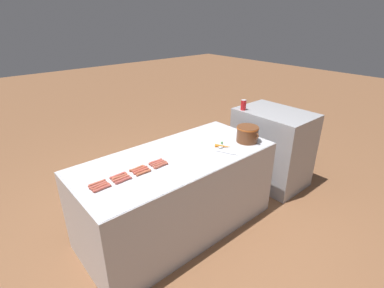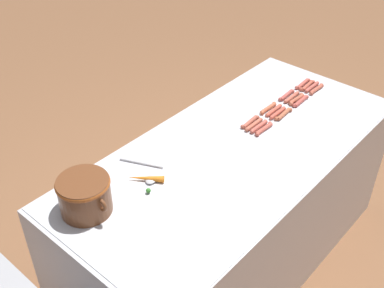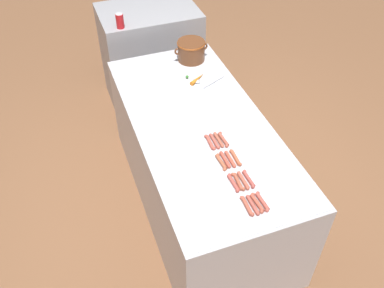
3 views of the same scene
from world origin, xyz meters
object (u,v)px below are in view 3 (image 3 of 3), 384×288
Objects in this scene: hot_dog_4 at (253,205)px; hot_dog_14 at (235,158)px; hot_dog_12 at (262,201)px; hot_dog_13 at (249,179)px; hot_dog_11 at (219,140)px; carrot at (197,78)px; hot_dog_3 at (210,142)px; hot_dog_15 at (223,139)px; back_cabinet at (151,56)px; soda_can at (120,21)px; hot_dog_9 at (243,180)px; hot_dog_8 at (257,203)px; serving_spoon at (202,81)px; hot_dog_7 at (214,141)px; hot_dog_5 at (238,182)px; bean_pot at (191,50)px; hot_dog_6 at (225,160)px; hot_dog_1 at (233,183)px; hot_dog_2 at (221,162)px; hot_dog_0 at (247,206)px; hot_dog_10 at (230,159)px.

hot_dog_4 is 1.00× the size of hot_dog_14.
hot_dog_13 is (0.00, 0.18, 0.00)m from hot_dog_12.
hot_dog_11 is 0.70m from carrot.
hot_dog_15 is (0.09, -0.01, 0.00)m from hot_dog_3.
back_cabinet is 1.75m from hot_dog_3.
back_cabinet is at bearing 39.59° from soda_can.
back_cabinet reaches higher than hot_dog_14.
hot_dog_11 is 1.00× the size of hot_dog_12.
hot_dog_15 is (0.03, 0.36, 0.00)m from hot_dog_9.
hot_dog_13 is at bearing -89.42° from back_cabinet.
hot_dog_11 is 1.00× the size of hot_dog_13.
hot_dog_8 is 1.20m from serving_spoon.
hot_dog_3 and hot_dog_7 have the same top height.
hot_dog_5 and hot_dog_9 have the same top height.
hot_dog_5 is 0.20m from hot_dog_14.
hot_dog_12 is 1.54m from bean_pot.
hot_dog_11 is at bearing 87.04° from hot_dog_4.
back_cabinet is 7.65× the size of soda_can.
hot_dog_8 is (0.06, -0.55, 0.00)m from hot_dog_3.
bean_pot is at bearing -45.86° from soda_can.
hot_dog_5 and hot_dog_15 have the same top height.
hot_dog_9 is at bearing -80.67° from hot_dog_6.
hot_dog_3 is at bearing 104.57° from hot_dog_13.
hot_dog_1 is (-0.07, -2.07, 0.36)m from back_cabinet.
hot_dog_1 is 0.18m from hot_dog_2.
bean_pot is at bearing 80.32° from hot_dog_1.
hot_dog_0 is 1.00× the size of hot_dog_7.
hot_dog_8 is at bearing -83.48° from hot_dog_3.
hot_dog_4 and hot_dog_10 have the same top height.
hot_dog_1 and hot_dog_8 have the same top height.
carrot is 1.27× the size of soda_can.
hot_dog_8 is at bearing -100.73° from hot_dog_13.
hot_dog_3 is 1.00× the size of hot_dog_4.
hot_dog_6 is 0.18m from hot_dog_15.
hot_dog_3 and hot_dog_10 have the same top height.
hot_dog_6 is 0.93× the size of carrot.
hot_dog_1 is 1.00× the size of hot_dog_5.
bean_pot reaches higher than hot_dog_7.
hot_dog_15 is at bearing -99.25° from serving_spoon.
hot_dog_4 is 0.57× the size of serving_spoon.
hot_dog_2 and hot_dog_3 have the same top height.
hot_dog_2 is 0.36m from hot_dog_8.
hot_dog_7 is (0.03, 0.54, 0.00)m from hot_dog_0.
hot_dog_3 is at bearing 178.67° from hot_dog_7.
hot_dog_8 is at bearing 8.85° from hot_dog_4.
hot_dog_11 is (0.00, 0.19, 0.00)m from hot_dog_10.
hot_dog_11 is 0.03m from hot_dog_15.
hot_dog_12 is at bearing -75.24° from hot_dog_2.
hot_dog_6 is 1.00× the size of hot_dog_14.
soda_can is (-0.32, 1.46, 0.18)m from hot_dog_15.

